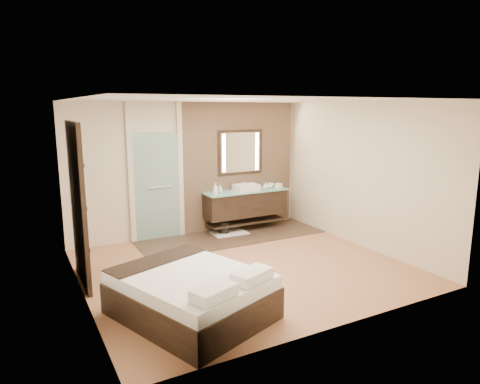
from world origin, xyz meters
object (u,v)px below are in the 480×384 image
mirror_unit (240,152)px  bed (191,294)px  vanity (246,203)px  waste_bin (224,228)px

mirror_unit → bed: 4.36m
bed → vanity: bearing=31.1°
bed → waste_bin: 3.58m
mirror_unit → bed: (-2.49, -3.31, -1.36)m
vanity → mirror_unit: (0.00, 0.24, 1.07)m
vanity → mirror_unit: bearing=90.0°
mirror_unit → waste_bin: size_ratio=4.07×
mirror_unit → bed: size_ratio=0.48×
vanity → bed: vanity is taller
mirror_unit → bed: mirror_unit is taller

